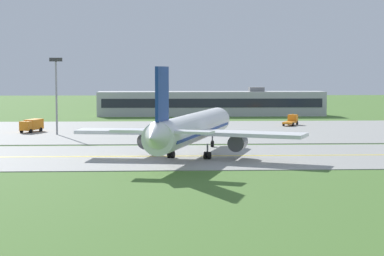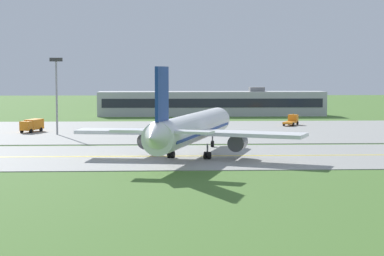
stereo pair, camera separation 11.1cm
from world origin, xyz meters
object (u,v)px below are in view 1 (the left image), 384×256
service_truck_fuel (32,125)px  service_truck_catering (292,120)px  airplane_lead (192,129)px  apron_light_mast (56,86)px

service_truck_fuel → service_truck_catering: 56.97m
airplane_lead → apron_light_mast: bearing=124.3°
apron_light_mast → service_truck_fuel: bearing=136.0°
service_truck_catering → apron_light_mast: 53.90m
airplane_lead → apron_light_mast: 43.20m
apron_light_mast → airplane_lead: bearing=-55.7°
service_truck_fuel → airplane_lead: bearing=-53.9°
service_truck_fuel → service_truck_catering: (54.98, 14.94, -0.35)m
service_truck_catering → apron_light_mast: (-49.15, -20.57, 8.14)m
airplane_lead → service_truck_fuel: (-29.96, 41.08, -2.60)m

